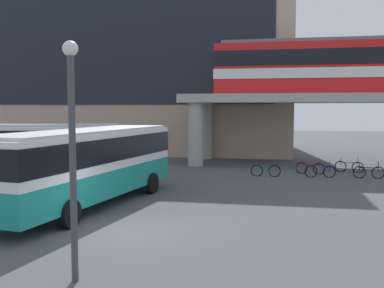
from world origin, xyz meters
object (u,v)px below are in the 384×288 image
Objects in this scene: bicycle_brown at (349,167)px; bicycle_red at (310,168)px; bus_main at (88,159)px; station_building at (138,67)px; bicycle_blue at (320,171)px; bus_secondary at (22,146)px; bicycle_green at (266,171)px; bicycle_black at (369,172)px.

bicycle_brown is 0.99× the size of bicycle_red.
bus_main reaches higher than bicycle_red.
station_building is 16.86× the size of bicycle_blue.
bicycle_blue is (16.59, 4.46, -1.63)m from bus_secondary.
station_building is 24.15m from bicycle_brown.
bicycle_brown is at bearing 28.15° from bicycle_green.
bicycle_black is 1.00× the size of bicycle_green.
bicycle_black is at bearing -39.82° from station_building.
bicycle_blue is 1.01× the size of bicycle_red.
bus_main is 6.38× the size of bicycle_red.
bicycle_red is (-2.50, -1.20, 0.00)m from bicycle_brown.
station_building is 2.67× the size of bus_main.
bus_secondary is at bearing -159.26° from bicycle_brown.
bicycle_blue and bicycle_green have the same top height.
station_building is 16.85× the size of bicycle_black.
bicycle_black is (0.75, -2.35, 0.00)m from bicycle_brown.
bus_secondary is 17.25m from bicycle_blue.
bicycle_brown is (18.37, -13.58, -7.84)m from station_building.
station_building reaches higher than bus_main.
bus_secondary is at bearing -160.04° from bicycle_red.
station_building is at bearing 89.34° from bus_secondary.
bicycle_red is at bearing 30.42° from bicycle_green.
bicycle_brown and bicycle_green have the same top height.
bicycle_brown is (12.21, 12.56, -1.63)m from bus_main.
bicycle_black is at bearing 13.63° from bus_secondary.
bicycle_red is at bearing 160.38° from bicycle_black.
bicycle_brown is 2.47m from bicycle_black.
bus_main is 14.36m from bicycle_blue.
station_building is 2.67× the size of bus_secondary.
bus_main is at bearing -134.20° from bicycle_brown.
bus_main reaches higher than bicycle_green.
bicycle_red is at bearing -154.42° from bicycle_brown.
bus_secondary is 6.38× the size of bicycle_red.
bus_secondary reaches higher than bicycle_green.
bicycle_red is (16.10, 5.85, -1.63)m from bus_secondary.
bus_secondary reaches higher than bicycle_black.
bus_secondary is 6.31× the size of bicycle_black.
bicycle_brown is at bearing -36.48° from station_building.
bicycle_brown is at bearing 45.80° from bus_main.
bicycle_red and bicycle_green have the same top height.
bus_secondary is 14.15m from bicycle_green.
bicycle_blue is 3.28m from bicycle_brown.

